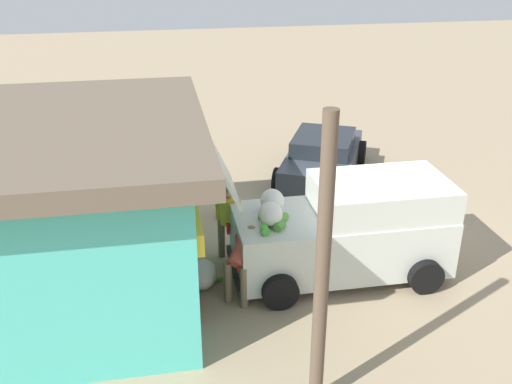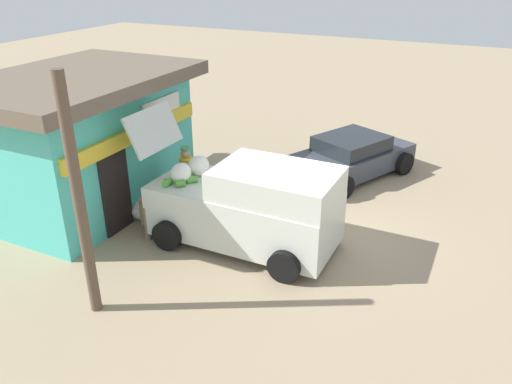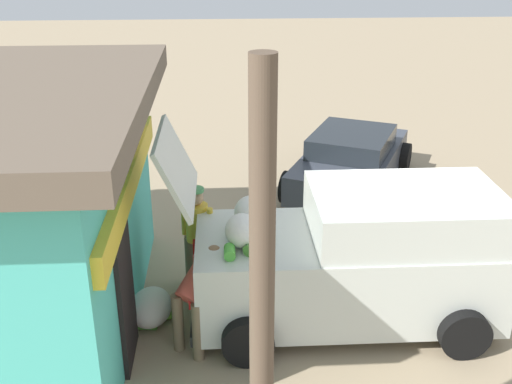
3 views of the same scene
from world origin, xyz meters
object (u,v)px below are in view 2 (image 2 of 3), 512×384
at_px(delivery_van, 249,206).
at_px(parked_sedan, 350,157).
at_px(unloaded_banana_pile, 146,209).
at_px(customer_bending, 153,202).
at_px(paint_bucket, 227,177).
at_px(storefront_bar, 84,139).
at_px(vendor_standing, 187,174).

bearing_deg(delivery_van, parked_sedan, -10.95).
bearing_deg(unloaded_banana_pile, customer_bending, -129.13).
xyz_separation_m(customer_bending, paint_bucket, (3.30, -0.09, -0.66)).
distance_m(storefront_bar, vendor_standing, 2.73).
distance_m(parked_sedan, paint_bucket, 3.66).
distance_m(parked_sedan, vendor_standing, 4.99).
relative_size(delivery_van, parked_sedan, 1.06).
bearing_deg(vendor_standing, customer_bending, -178.43).
xyz_separation_m(unloaded_banana_pile, paint_bucket, (2.73, -0.78, -0.05)).
bearing_deg(storefront_bar, vendor_standing, -72.23).
relative_size(delivery_van, customer_bending, 3.36).
height_order(storefront_bar, paint_bucket, storefront_bar).
relative_size(storefront_bar, customer_bending, 4.23).
height_order(customer_bending, paint_bucket, customer_bending).
bearing_deg(delivery_van, vendor_standing, 67.14).
relative_size(storefront_bar, vendor_standing, 3.45).
height_order(storefront_bar, delivery_van, storefront_bar).
distance_m(vendor_standing, customer_bending, 1.49).
bearing_deg(customer_bending, unloaded_banana_pile, 50.87).
height_order(vendor_standing, customer_bending, vendor_standing).
relative_size(delivery_van, vendor_standing, 2.74).
distance_m(vendor_standing, unloaded_banana_pile, 1.34).
distance_m(storefront_bar, parked_sedan, 7.40).
bearing_deg(unloaded_banana_pile, delivery_van, -90.17).
distance_m(storefront_bar, paint_bucket, 4.02).
bearing_deg(unloaded_banana_pile, paint_bucket, -15.99).
distance_m(parked_sedan, customer_bending, 6.19).
bearing_deg(parked_sedan, delivery_van, 169.05).
height_order(delivery_van, parked_sedan, delivery_van).
distance_m(customer_bending, unloaded_banana_pile, 1.08).
relative_size(storefront_bar, delivery_van, 1.26).
bearing_deg(storefront_bar, customer_bending, -105.28).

